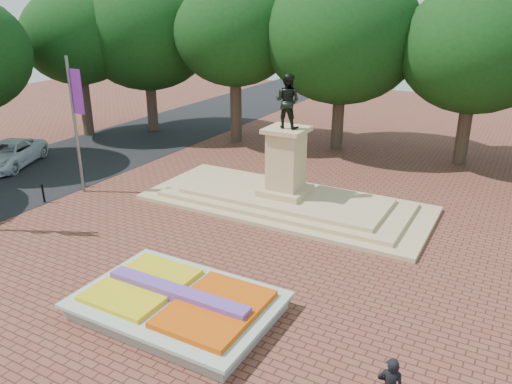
# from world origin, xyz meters

# --- Properties ---
(ground) EXTENTS (90.00, 90.00, 0.00)m
(ground) POSITION_xyz_m (0.00, 0.00, 0.00)
(ground) COLOR brown
(ground) RESTS_ON ground
(asphalt_street) EXTENTS (9.00, 90.00, 0.02)m
(asphalt_street) POSITION_xyz_m (-15.00, 5.00, 0.01)
(asphalt_street) COLOR black
(asphalt_street) RESTS_ON ground
(flower_bed) EXTENTS (6.30, 4.30, 0.91)m
(flower_bed) POSITION_xyz_m (1.03, -2.00, 0.38)
(flower_bed) COLOR gray
(flower_bed) RESTS_ON ground
(monument) EXTENTS (14.00, 6.00, 6.40)m
(monument) POSITION_xyz_m (0.00, 8.00, 0.88)
(monument) COLOR tan
(monument) RESTS_ON ground
(tree_row_back) EXTENTS (44.80, 8.80, 10.43)m
(tree_row_back) POSITION_xyz_m (2.33, 18.00, 6.67)
(tree_row_back) COLOR #3B2E20
(tree_row_back) RESTS_ON ground
(van) EXTENTS (4.60, 6.11, 1.54)m
(van) POSITION_xyz_m (-17.39, 5.40, 0.77)
(van) COLOR silver
(van) RESTS_ON ground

